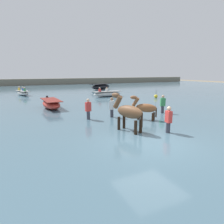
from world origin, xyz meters
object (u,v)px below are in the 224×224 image
(person_onlooker_left, at_px, (88,111))
(person_spectator_far, at_px, (112,110))
(person_wading_close, at_px, (168,123))
(boat_near_starboard, at_px, (101,87))
(boat_distant_west, at_px, (51,104))
(horse_trailing_bay, at_px, (128,113))
(boat_mid_channel, at_px, (107,94))
(horse_lead_chestnut, at_px, (145,109))
(person_onlooker_right, at_px, (163,106))
(boat_far_inshore, at_px, (23,93))
(channel_buoy, at_px, (156,96))

(person_onlooker_left, relative_size, person_spectator_far, 1.00)
(person_wading_close, bearing_deg, person_onlooker_left, 120.97)
(boat_near_starboard, height_order, boat_distant_west, boat_near_starboard)
(boat_near_starboard, bearing_deg, person_wading_close, -104.91)
(horse_trailing_bay, distance_m, boat_mid_channel, 13.66)
(boat_distant_west, bearing_deg, boat_near_starboard, 55.07)
(horse_trailing_bay, distance_m, person_onlooker_left, 3.22)
(boat_mid_channel, height_order, person_wading_close, person_wading_close)
(boat_near_starboard, relative_size, person_onlooker_left, 2.62)
(horse_lead_chestnut, distance_m, person_wading_close, 2.67)
(boat_mid_channel, height_order, person_onlooker_right, person_onlooker_right)
(boat_far_inshore, height_order, boat_distant_west, boat_far_inshore)
(horse_lead_chestnut, height_order, person_onlooker_right, horse_lead_chestnut)
(horse_lead_chestnut, relative_size, horse_trailing_bay, 0.83)
(horse_lead_chestnut, xyz_separation_m, boat_near_starboard, (5.68, 20.68, -0.23))
(horse_trailing_bay, distance_m, person_onlooker_right, 4.99)
(horse_trailing_bay, relative_size, channel_buoy, 2.37)
(boat_mid_channel, relative_size, person_onlooker_left, 2.08)
(horse_trailing_bay, xyz_separation_m, boat_distant_west, (-2.38, 7.77, -0.54))
(horse_trailing_bay, bearing_deg, person_wading_close, -35.10)
(boat_near_starboard, distance_m, person_onlooker_left, 21.04)
(horse_trailing_bay, height_order, boat_near_starboard, horse_trailing_bay)
(boat_near_starboard, height_order, boat_far_inshore, boat_far_inshore)
(boat_mid_channel, xyz_separation_m, boat_far_inshore, (-8.77, 5.62, -0.02))
(horse_trailing_bay, xyz_separation_m, channel_buoy, (8.83, 9.24, -0.68))
(horse_lead_chestnut, bearing_deg, person_spectator_far, 135.62)
(boat_near_starboard, relative_size, channel_buoy, 4.69)
(boat_mid_channel, bearing_deg, person_spectator_far, -112.59)
(boat_distant_west, xyz_separation_m, person_wading_close, (3.89, -8.83, 0.14))
(person_onlooker_left, bearing_deg, horse_trailing_bay, -72.58)
(boat_near_starboard, bearing_deg, person_onlooker_left, -114.34)
(boat_mid_channel, bearing_deg, boat_near_starboard, 71.96)
(horse_lead_chestnut, height_order, channel_buoy, horse_lead_chestnut)
(boat_distant_west, distance_m, person_wading_close, 9.65)
(person_wading_close, bearing_deg, person_onlooker_right, 53.52)
(person_spectator_far, distance_m, channel_buoy, 10.37)
(boat_far_inshore, bearing_deg, person_wading_close, -73.91)
(boat_mid_channel, xyz_separation_m, person_onlooker_right, (-0.42, -10.21, 0.17))
(person_onlooker_right, bearing_deg, horse_lead_chestnut, -154.07)
(boat_distant_west, height_order, person_spectator_far, person_spectator_far)
(person_onlooker_left, relative_size, person_onlooker_right, 1.00)
(horse_lead_chestnut, xyz_separation_m, horse_trailing_bay, (-2.03, -1.55, 0.22))
(horse_trailing_bay, distance_m, boat_far_inshore, 18.91)
(boat_far_inshore, height_order, person_onlooker_right, person_onlooker_right)
(person_onlooker_right, bearing_deg, boat_far_inshore, 117.80)
(person_onlooker_left, relative_size, person_wading_close, 1.00)
(boat_far_inshore, bearing_deg, boat_mid_channel, -32.67)
(person_wading_close, distance_m, channel_buoy, 12.63)
(horse_trailing_bay, relative_size, boat_distant_west, 0.67)
(person_onlooker_left, bearing_deg, horse_lead_chestnut, -26.75)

